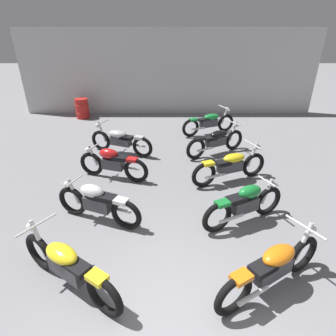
{
  "coord_description": "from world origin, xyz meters",
  "views": [
    {
      "loc": [
        -0.02,
        -2.15,
        3.65
      ],
      "look_at": [
        0.0,
        3.9,
        0.55
      ],
      "focal_mm": 29.74,
      "sensor_mm": 36.0,
      "label": 1
    }
  ],
  "objects_px": {
    "motorcycle_left_row_0": "(67,266)",
    "motorcycle_right_row_2": "(229,165)",
    "motorcycle_left_row_1": "(96,203)",
    "motorcycle_left_row_3": "(119,140)",
    "motorcycle_right_row_3": "(215,141)",
    "motorcycle_right_row_0": "(272,267)",
    "motorcycle_right_row_4": "(208,122)",
    "motorcycle_left_row_2": "(112,163)",
    "oil_drum": "(81,109)",
    "motorcycle_right_row_1": "(244,203)"
  },
  "relations": [
    {
      "from": "motorcycle_right_row_2",
      "to": "oil_drum",
      "type": "distance_m",
      "value": 7.77
    },
    {
      "from": "motorcycle_left_row_1",
      "to": "motorcycle_right_row_1",
      "type": "bearing_deg",
      "value": -0.82
    },
    {
      "from": "motorcycle_right_row_1",
      "to": "oil_drum",
      "type": "distance_m",
      "value": 9.07
    },
    {
      "from": "motorcycle_left_row_0",
      "to": "oil_drum",
      "type": "bearing_deg",
      "value": 104.1
    },
    {
      "from": "motorcycle_right_row_2",
      "to": "oil_drum",
      "type": "xyz_separation_m",
      "value": [
        -5.36,
        5.63,
        -0.03
      ]
    },
    {
      "from": "motorcycle_left_row_3",
      "to": "motorcycle_right_row_4",
      "type": "bearing_deg",
      "value": 30.94
    },
    {
      "from": "motorcycle_left_row_2",
      "to": "motorcycle_right_row_3",
      "type": "relative_size",
      "value": 0.98
    },
    {
      "from": "motorcycle_left_row_0",
      "to": "oil_drum",
      "type": "distance_m",
      "value": 9.25
    },
    {
      "from": "motorcycle_right_row_0",
      "to": "oil_drum",
      "type": "distance_m",
      "value": 10.45
    },
    {
      "from": "motorcycle_left_row_3",
      "to": "oil_drum",
      "type": "distance_m",
      "value": 4.47
    },
    {
      "from": "motorcycle_left_row_1",
      "to": "motorcycle_left_row_3",
      "type": "distance_m",
      "value": 3.45
    },
    {
      "from": "oil_drum",
      "to": "motorcycle_right_row_0",
      "type": "bearing_deg",
      "value": -59.44
    },
    {
      "from": "motorcycle_left_row_1",
      "to": "motorcycle_right_row_4",
      "type": "height_order",
      "value": "motorcycle_right_row_4"
    },
    {
      "from": "motorcycle_left_row_0",
      "to": "motorcycle_left_row_1",
      "type": "relative_size",
      "value": 0.99
    },
    {
      "from": "motorcycle_left_row_0",
      "to": "oil_drum",
      "type": "xyz_separation_m",
      "value": [
        -2.26,
        8.98,
        -0.03
      ]
    },
    {
      "from": "motorcycle_left_row_3",
      "to": "motorcycle_right_row_3",
      "type": "xyz_separation_m",
      "value": [
        3.0,
        -0.03,
        0.0
      ]
    },
    {
      "from": "motorcycle_left_row_3",
      "to": "motorcycle_right_row_3",
      "type": "height_order",
      "value": "same"
    },
    {
      "from": "motorcycle_left_row_2",
      "to": "motorcycle_right_row_1",
      "type": "bearing_deg",
      "value": -31.92
    },
    {
      "from": "motorcycle_left_row_2",
      "to": "oil_drum",
      "type": "relative_size",
      "value": 2.25
    },
    {
      "from": "motorcycle_left_row_0",
      "to": "motorcycle_left_row_2",
      "type": "height_order",
      "value": "motorcycle_left_row_0"
    },
    {
      "from": "oil_drum",
      "to": "motorcycle_right_row_1",
      "type": "bearing_deg",
      "value": -54.18
    },
    {
      "from": "motorcycle_right_row_1",
      "to": "motorcycle_right_row_3",
      "type": "height_order",
      "value": "motorcycle_right_row_3"
    },
    {
      "from": "motorcycle_left_row_0",
      "to": "motorcycle_left_row_2",
      "type": "bearing_deg",
      "value": 89.11
    },
    {
      "from": "motorcycle_right_row_1",
      "to": "motorcycle_right_row_2",
      "type": "relative_size",
      "value": 0.89
    },
    {
      "from": "motorcycle_right_row_1",
      "to": "motorcycle_right_row_4",
      "type": "height_order",
      "value": "motorcycle_right_row_4"
    },
    {
      "from": "motorcycle_left_row_0",
      "to": "motorcycle_right_row_1",
      "type": "height_order",
      "value": "motorcycle_left_row_0"
    },
    {
      "from": "motorcycle_left_row_0",
      "to": "motorcycle_left_row_2",
      "type": "relative_size",
      "value": 0.97
    },
    {
      "from": "motorcycle_left_row_3",
      "to": "motorcycle_left_row_0",
      "type": "bearing_deg",
      "value": -90.14
    },
    {
      "from": "motorcycle_left_row_0",
      "to": "motorcycle_right_row_2",
      "type": "height_order",
      "value": "same"
    },
    {
      "from": "motorcycle_right_row_1",
      "to": "motorcycle_right_row_3",
      "type": "relative_size",
      "value": 0.93
    },
    {
      "from": "motorcycle_left_row_1",
      "to": "motorcycle_right_row_4",
      "type": "distance_m",
      "value": 6.04
    },
    {
      "from": "motorcycle_left_row_0",
      "to": "motorcycle_left_row_1",
      "type": "bearing_deg",
      "value": 87.65
    },
    {
      "from": "motorcycle_left_row_2",
      "to": "motorcycle_right_row_2",
      "type": "bearing_deg",
      "value": -2.73
    },
    {
      "from": "motorcycle_right_row_0",
      "to": "motorcycle_right_row_4",
      "type": "height_order",
      "value": "same"
    },
    {
      "from": "motorcycle_right_row_4",
      "to": "motorcycle_right_row_1",
      "type": "bearing_deg",
      "value": -89.78
    },
    {
      "from": "motorcycle_left_row_2",
      "to": "motorcycle_left_row_3",
      "type": "distance_m",
      "value": 1.63
    },
    {
      "from": "motorcycle_right_row_4",
      "to": "motorcycle_left_row_0",
      "type": "bearing_deg",
      "value": -113.63
    },
    {
      "from": "motorcycle_right_row_1",
      "to": "oil_drum",
      "type": "height_order",
      "value": "motorcycle_right_row_1"
    },
    {
      "from": "motorcycle_left_row_0",
      "to": "motorcycle_left_row_1",
      "type": "xyz_separation_m",
      "value": [
        0.07,
        1.67,
        0.01
      ]
    },
    {
      "from": "motorcycle_right_row_0",
      "to": "oil_drum",
      "type": "xyz_separation_m",
      "value": [
        -5.32,
        9.0,
        -0.03
      ]
    },
    {
      "from": "motorcycle_left_row_3",
      "to": "motorcycle_right_row_4",
      "type": "relative_size",
      "value": 1.01
    },
    {
      "from": "motorcycle_left_row_3",
      "to": "motorcycle_right_row_3",
      "type": "distance_m",
      "value": 3.0
    },
    {
      "from": "motorcycle_right_row_3",
      "to": "motorcycle_left_row_1",
      "type": "bearing_deg",
      "value": -130.7
    },
    {
      "from": "motorcycle_left_row_3",
      "to": "motorcycle_right_row_1",
      "type": "bearing_deg",
      "value": -48.98
    },
    {
      "from": "oil_drum",
      "to": "motorcycle_right_row_4",
      "type": "bearing_deg",
      "value": -21.18
    },
    {
      "from": "motorcycle_right_row_1",
      "to": "oil_drum",
      "type": "xyz_separation_m",
      "value": [
        -5.31,
        7.35,
        -0.03
      ]
    },
    {
      "from": "motorcycle_left_row_1",
      "to": "motorcycle_left_row_2",
      "type": "bearing_deg",
      "value": 90.45
    },
    {
      "from": "motorcycle_right_row_3",
      "to": "oil_drum",
      "type": "distance_m",
      "value": 6.55
    },
    {
      "from": "motorcycle_left_row_0",
      "to": "motorcycle_right_row_2",
      "type": "distance_m",
      "value": 4.57
    },
    {
      "from": "motorcycle_right_row_3",
      "to": "motorcycle_left_row_3",
      "type": "bearing_deg",
      "value": 179.4
    }
  ]
}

